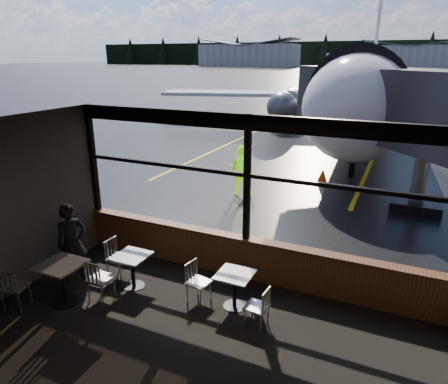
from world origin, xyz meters
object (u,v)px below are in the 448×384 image
Objects in this scene: chair_near_w at (199,283)px; cone_nose at (323,176)px; passenger at (72,243)px; chair_mid_w at (119,259)px; ground_crew at (241,170)px; chair_left_s at (15,287)px; cafe_table_left at (64,283)px; cafe_table_near at (235,291)px; cone_wing at (290,125)px; cafe_table_mid at (133,271)px; chair_mid_s at (101,279)px; chair_near_e at (257,307)px; airliner at (373,44)px; jet_bridge at (438,139)px.

cone_nose is (0.59, 8.77, -0.13)m from chair_near_w.
chair_mid_w is at bearing -32.11° from passenger.
passenger is 0.98× the size of ground_crew.
chair_near_w is 3.43m from chair_left_s.
cafe_table_near is at bearing 22.08° from cafe_table_left.
chair_mid_w is 9.05m from cone_nose.
chair_left_s reaches higher than chair_near_w.
cone_nose reaches higher than cone_wing.
chair_mid_w is at bearing 159.58° from cafe_table_mid.
cafe_table_left is 0.97× the size of chair_mid_w.
cone_wing is (-2.15, 20.99, -0.22)m from chair_mid_s.
cone_nose is (3.63, 10.38, -0.15)m from chair_left_s.
cafe_table_mid is at bearing 66.83° from chair_mid_s.
passenger reaches higher than chair_near_e.
passenger is (-3.43, -22.02, -4.40)m from airliner.
ground_crew is at bearing 19.88° from passenger.
ground_crew is at bearing 92.11° from chair_mid_s.
chair_mid_s is at bearing -128.19° from jet_bridge.
passenger is at bearing -172.31° from cafe_table_near.
passenger is at bearing -73.27° from chair_near_w.
jet_bridge is at bearing -30.36° from cone_nose.
airliner is 3.21× the size of jet_bridge.
cafe_table_left is 0.69m from chair_mid_s.
chair_near_w is at bearing 87.76° from chair_mid_w.
chair_mid_w reaches higher than chair_near_w.
cafe_table_near is 1.62× the size of cone_wing.
ground_crew reaches higher than chair_near_w.
passenger is (-6.88, -7.08, -1.49)m from jet_bridge.
cone_nose is (2.58, 8.68, -0.15)m from chair_mid_w.
chair_near_w is at bearing -95.81° from airliner.
chair_near_w is at bearing 3.60° from cafe_table_mid.
chair_mid_s is at bearing -84.15° from cone_wing.
chair_left_s is (-3.04, -1.60, 0.02)m from chair_near_w.
cafe_table_left is (-6.41, -7.84, -1.91)m from jet_bridge.
chair_mid_w is 1.54× the size of cone_nose.
chair_near_e reaches higher than cone_wing.
chair_near_w is at bearing -53.76° from passenger.
cafe_table_near is 0.69m from chair_near_e.
chair_near_e is 0.91× the size of chair_mid_w.
airliner is 22.26m from chair_mid_w.
ground_crew is (-2.41, 6.17, 0.51)m from cafe_table_near.
chair_mid_s is at bearing -100.28° from airliner.
cone_wing is at bearing 98.48° from chair_mid_s.
ground_crew reaches higher than cafe_table_left.
passenger reaches higher than cone_nose.
jet_bridge is 7.77m from chair_near_e.
chair_mid_w is (-2.62, -21.57, -4.81)m from airliner.
cafe_table_mid reaches higher than cafe_table_near.
cafe_table_left reaches higher than chair_near_e.
jet_bridge is at bearing -14.99° from passenger.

